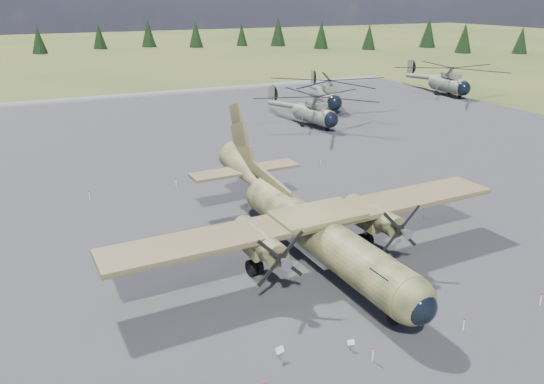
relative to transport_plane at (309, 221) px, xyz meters
name	(u,v)px	position (x,y,z in m)	size (l,w,h in m)	color
ground	(237,257)	(-4.53, 2.14, -2.73)	(500.00, 500.00, 0.00)	brown
apron	(195,208)	(-4.53, 12.14, -2.73)	(120.00, 120.00, 0.04)	slate
transport_plane	(309,221)	(0.00, 0.00, 0.00)	(28.82, 26.19, 9.51)	#394023
helicopter_near	(314,105)	(19.47, 34.01, 0.43)	(20.33, 21.97, 4.46)	slate
helicopter_mid	(328,88)	(27.40, 43.55, 0.71)	(23.58, 24.19, 4.85)	slate
helicopter_far	(449,75)	(53.55, 45.06, 0.96)	(21.73, 24.76, 5.21)	slate
info_placard_left	(280,351)	(-6.72, -9.25, -2.24)	(0.51, 0.31, 0.74)	gray
info_placard_right	(351,343)	(-3.04, -10.11, -2.33)	(0.40, 0.22, 0.60)	gray
barrier_fence	(231,252)	(-4.99, 2.07, -2.22)	(33.12, 29.62, 0.85)	white
treeline	(181,245)	(-10.03, -3.75, 1.94)	(336.98, 332.21, 11.00)	black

